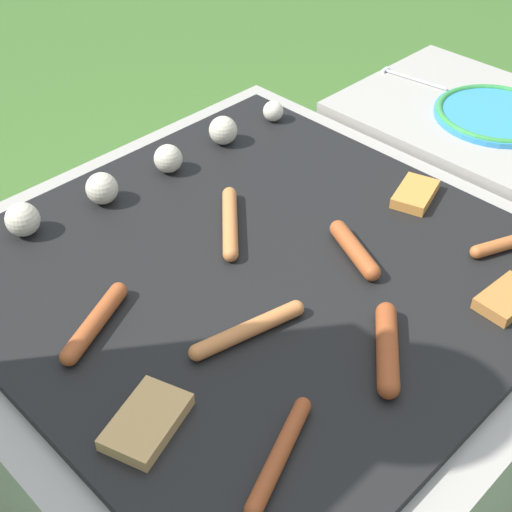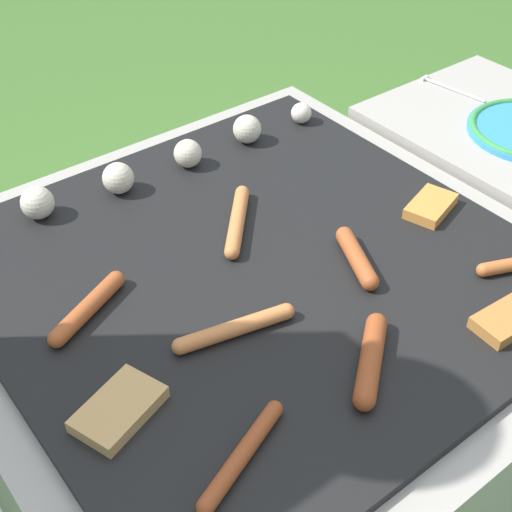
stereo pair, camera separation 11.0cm
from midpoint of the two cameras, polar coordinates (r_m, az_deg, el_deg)
ground_plane at (r=1.46m, az=2.20°, el=-13.31°), size 14.00×14.00×0.00m
grill at (r=1.30m, az=2.43°, el=-7.87°), size 0.96×0.96×0.42m
side_ledge at (r=1.74m, az=20.96°, el=3.28°), size 0.44×0.61×0.42m
sausage_front_center at (r=0.90m, az=2.48°, el=-15.80°), size 0.17×0.08×0.02m
sausage_back_center at (r=1.08m, az=-10.51°, el=-4.22°), size 0.16×0.09×0.03m
sausage_mid_right at (r=1.23m, az=1.05°, el=2.73°), size 0.14×0.15×0.03m
sausage_front_left at (r=1.03m, az=1.32°, el=-5.95°), size 0.19×0.06×0.02m
sausage_mid_left at (r=1.17m, az=10.73°, el=-0.23°), size 0.08×0.14×0.03m
sausage_front_right at (r=1.01m, az=12.28°, el=-8.24°), size 0.14×0.12×0.03m
bread_slice_left at (r=1.13m, az=22.05°, el=-4.93°), size 0.10×0.07×0.02m
bread_slice_right at (r=0.95m, az=-7.63°, el=-12.21°), size 0.14×0.11×0.02m
bread_slice_center at (r=1.32m, az=16.14°, el=3.77°), size 0.11×0.09×0.02m
mushroom_row at (r=1.34m, az=-7.30°, el=6.70°), size 0.78×0.08×0.06m
fork_utensil at (r=1.75m, az=16.97°, el=12.71°), size 0.04×0.17×0.01m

